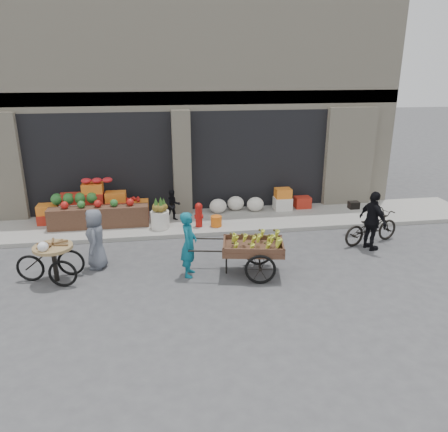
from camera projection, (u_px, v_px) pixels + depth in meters
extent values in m
plane|color=#424244|center=(200.00, 290.00, 9.27)|extent=(80.00, 80.00, 0.00)
cube|color=gray|center=(186.00, 223.00, 13.08)|extent=(18.00, 2.20, 0.12)
cube|color=beige|center=(174.00, 96.00, 15.80)|extent=(14.00, 6.00, 7.00)
cube|color=gray|center=(179.00, 98.00, 13.10)|extent=(14.00, 0.30, 0.40)
cube|color=black|center=(102.00, 160.00, 13.97)|extent=(4.40, 1.60, 3.10)
cube|color=black|center=(253.00, 155.00, 14.70)|extent=(4.40, 1.60, 3.10)
cube|color=beige|center=(182.00, 163.00, 13.54)|extent=(0.55, 0.80, 3.22)
cube|color=brown|center=(99.00, 217.00, 12.46)|extent=(2.80, 0.45, 0.60)
sphere|color=#1E5923|center=(75.00, 198.00, 12.68)|extent=(0.34, 0.34, 0.34)
cylinder|color=silver|center=(160.00, 220.00, 12.40)|extent=(0.52, 0.52, 0.50)
cylinder|color=#A5140F|center=(199.00, 217.00, 12.51)|extent=(0.20, 0.20, 0.56)
sphere|color=#A5140F|center=(199.00, 207.00, 12.41)|extent=(0.22, 0.22, 0.22)
cylinder|color=orange|center=(216.00, 221.00, 12.58)|extent=(0.32, 0.32, 0.30)
ellipsoid|color=silver|center=(237.00, 205.00, 13.80)|extent=(1.70, 0.60, 0.44)
imported|color=black|center=(173.00, 205.00, 12.95)|extent=(0.51, 0.43, 0.93)
cube|color=brown|center=(253.00, 249.00, 9.79)|extent=(1.50, 1.13, 0.12)
torus|color=black|center=(260.00, 270.00, 9.42)|extent=(0.68, 0.19, 0.68)
torus|color=black|center=(259.00, 252.00, 10.33)|extent=(0.68, 0.19, 0.68)
cylinder|color=black|center=(226.00, 262.00, 9.92)|extent=(0.05, 0.05, 0.56)
imported|color=#0F6378|center=(189.00, 244.00, 9.70)|extent=(0.48, 0.62, 1.50)
cylinder|color=#9E7F51|center=(53.00, 247.00, 9.40)|extent=(0.95, 0.95, 0.07)
cube|color=black|center=(55.00, 264.00, 9.53)|extent=(0.09, 0.09, 0.80)
torus|color=black|center=(63.00, 274.00, 9.30)|extent=(0.62, 0.15, 0.62)
torus|color=black|center=(71.00, 262.00, 9.83)|extent=(0.62, 0.15, 0.62)
torus|color=black|center=(30.00, 268.00, 9.55)|extent=(0.62, 0.15, 0.62)
imported|color=slate|center=(96.00, 239.00, 10.09)|extent=(0.46, 0.70, 1.43)
imported|color=black|center=(371.00, 227.00, 11.60)|extent=(1.81, 1.04, 0.90)
imported|color=black|center=(373.00, 221.00, 11.09)|extent=(0.61, 0.97, 1.55)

